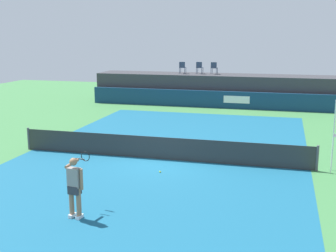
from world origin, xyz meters
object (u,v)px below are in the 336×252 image
object	(u,v)px
net_post_near	(29,139)
tennis_player	(75,185)
spectator_chair_left	(199,67)
spectator_chair_far_left	(182,67)
tennis_ball	(160,172)
spectator_chair_center	(214,67)
net_post_far	(317,158)

from	to	relation	value
net_post_near	tennis_player	size ratio (longest dim) A/B	0.56
spectator_chair_left	net_post_near	bearing A→B (deg)	-107.42
spectator_chair_far_left	tennis_ball	bearing A→B (deg)	-79.70
tennis_player	spectator_chair_center	bearing A→B (deg)	88.80
spectator_chair_far_left	tennis_player	size ratio (longest dim) A/B	0.50
spectator_chair_far_left	tennis_ball	size ratio (longest dim) A/B	13.06
spectator_chair_far_left	tennis_ball	distance (m)	17.45
tennis_ball	tennis_player	bearing A→B (deg)	-104.58
spectator_chair_center	net_post_far	world-z (taller)	spectator_chair_center
spectator_chair_center	tennis_ball	xyz separation A→B (m)	(0.73, -17.19, -2.66)
spectator_chair_center	tennis_ball	distance (m)	17.41
spectator_chair_left	tennis_player	world-z (taller)	spectator_chair_left
spectator_chair_center	net_post_near	xyz separation A→B (m)	(-5.94, -15.43, -2.19)
spectator_chair_far_left	tennis_player	distance (m)	21.69
net_post_near	net_post_far	distance (m)	12.40
net_post_far	spectator_chair_center	bearing A→B (deg)	112.71
spectator_chair_center	tennis_ball	world-z (taller)	spectator_chair_center
tennis_player	tennis_ball	distance (m)	4.81
spectator_chair_left	spectator_chair_center	distance (m)	1.10
net_post_far	spectator_chair_far_left	bearing A→B (deg)	120.07
tennis_ball	spectator_chair_far_left	bearing A→B (deg)	100.30
net_post_far	tennis_player	xyz separation A→B (m)	(-6.91, -6.32, 0.46)
spectator_chair_left	tennis_ball	size ratio (longest dim) A/B	13.06
spectator_chair_left	tennis_player	bearing A→B (deg)	-88.30
tennis_ball	net_post_near	bearing A→B (deg)	165.25
spectator_chair_left	net_post_near	xyz separation A→B (m)	(-4.84, -15.43, -2.19)
net_post_near	net_post_far	size ratio (longest dim) A/B	1.00
net_post_near	tennis_player	distance (m)	8.39
spectator_chair_left	spectator_chair_center	bearing A→B (deg)	-0.17
spectator_chair_left	tennis_ball	world-z (taller)	spectator_chair_left
spectator_chair_far_left	net_post_far	bearing A→B (deg)	-59.93
net_post_far	tennis_ball	size ratio (longest dim) A/B	14.71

